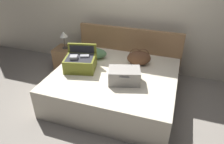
{
  "coord_description": "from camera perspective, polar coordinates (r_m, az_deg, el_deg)",
  "views": [
    {
      "loc": [
        0.92,
        -2.45,
        2.31
      ],
      "look_at": [
        0.0,
        0.27,
        0.61
      ],
      "focal_mm": 33.78,
      "sensor_mm": 36.0,
      "label": 1
    }
  ],
  "objects": [
    {
      "name": "ground_plane",
      "position": [
        3.49,
        -1.42,
        -10.83
      ],
      "size": [
        12.0,
        12.0,
        0.0
      ],
      "primitive_type": "plane",
      "color": "gray"
    },
    {
      "name": "back_wall",
      "position": [
        4.32,
        6.14,
        16.95
      ],
      "size": [
        8.0,
        0.1,
        2.6
      ],
      "primitive_type": "cube",
      "color": "beige",
      "rests_on": "ground"
    },
    {
      "name": "bed",
      "position": [
        3.63,
        0.67,
        -3.82
      ],
      "size": [
        2.02,
        1.78,
        0.51
      ],
      "primitive_type": "cube",
      "color": "beige",
      "rests_on": "ground"
    },
    {
      "name": "headboard",
      "position": [
        4.29,
        4.56,
        5.48
      ],
      "size": [
        2.06,
        0.08,
        0.98
      ],
      "primitive_type": "cube",
      "color": "olive",
      "rests_on": "ground"
    },
    {
      "name": "hard_case_large",
      "position": [
        3.6,
        -8.54,
        2.73
      ],
      "size": [
        0.58,
        0.53,
        0.39
      ],
      "rotation": [
        0.0,
        0.0,
        0.23
      ],
      "color": "olive",
      "rests_on": "bed"
    },
    {
      "name": "hard_case_medium",
      "position": [
        3.22,
        3.32,
        -1.01
      ],
      "size": [
        0.55,
        0.43,
        0.23
      ],
      "rotation": [
        0.0,
        0.0,
        0.29
      ],
      "color": "gray",
      "rests_on": "bed"
    },
    {
      "name": "duffel_bag",
      "position": [
        3.71,
        7.3,
        3.79
      ],
      "size": [
        0.45,
        0.31,
        0.31
      ],
      "rotation": [
        0.0,
        0.0,
        0.26
      ],
      "color": "brown",
      "rests_on": "bed"
    },
    {
      "name": "pillow_near_headboard",
      "position": [
        3.96,
        -5.2,
        5.08
      ],
      "size": [
        0.56,
        0.34,
        0.2
      ],
      "primitive_type": "ellipsoid",
      "rotation": [
        0.0,
        0.0,
        0.18
      ],
      "color": "#4C724C",
      "rests_on": "bed"
    },
    {
      "name": "nightstand",
      "position": [
        4.61,
        -12.2,
        3.43
      ],
      "size": [
        0.44,
        0.4,
        0.51
      ],
      "primitive_type": "cube",
      "color": "olive",
      "rests_on": "ground"
    },
    {
      "name": "table_lamp",
      "position": [
        4.4,
        -12.97,
        9.64
      ],
      "size": [
        0.16,
        0.16,
        0.36
      ],
      "color": "#3F3833",
      "rests_on": "nightstand"
    }
  ]
}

